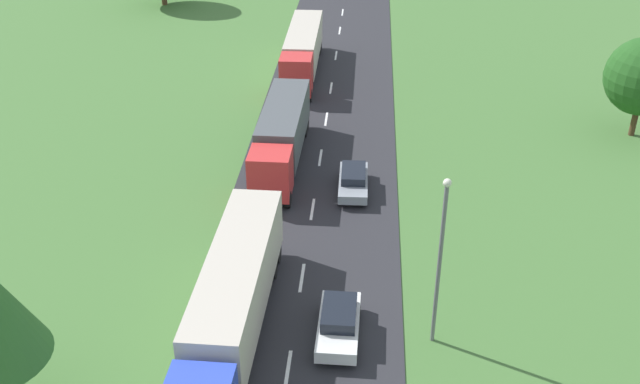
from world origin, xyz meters
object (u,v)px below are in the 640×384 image
object	(u,v)px
truck_third	(282,134)
truck_fourth	(303,49)
car_fourth	(353,180)
lamppost_second	(440,255)
truck_second	(232,300)
car_third	(339,323)

from	to	relation	value
truck_third	truck_fourth	distance (m)	16.53
truck_fourth	car_fourth	size ratio (longest dim) A/B	3.07
lamppost_second	truck_third	bearing A→B (deg)	117.56
truck_second	car_fourth	world-z (taller)	truck_second
truck_second	truck_third	world-z (taller)	truck_second
car_fourth	truck_fourth	bearing A→B (deg)	103.75
truck_fourth	car_third	distance (m)	33.70
truck_second	truck_fourth	size ratio (longest dim) A/B	1.07
truck_third	lamppost_second	size ratio (longest dim) A/B	1.46
lamppost_second	truck_second	bearing A→B (deg)	-176.40
truck_fourth	car_fourth	world-z (taller)	truck_fourth
truck_third	truck_fourth	world-z (taller)	truck_third
truck_fourth	truck_second	bearing A→B (deg)	-90.02
car_third	car_fourth	distance (m)	13.35
car_third	lamppost_second	xyz separation A→B (m)	(4.22, 0.11, 3.78)
car_fourth	lamppost_second	distance (m)	14.34
car_third	car_fourth	bearing A→B (deg)	88.95
car_fourth	lamppost_second	xyz separation A→B (m)	(3.98, -13.23, 3.84)
truck_second	car_fourth	distance (m)	14.71
car_fourth	truck_second	bearing A→B (deg)	-109.57
truck_second	truck_fourth	distance (m)	33.80
truck_third	truck_fourth	xyz separation A→B (m)	(-0.15, 16.53, -0.01)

